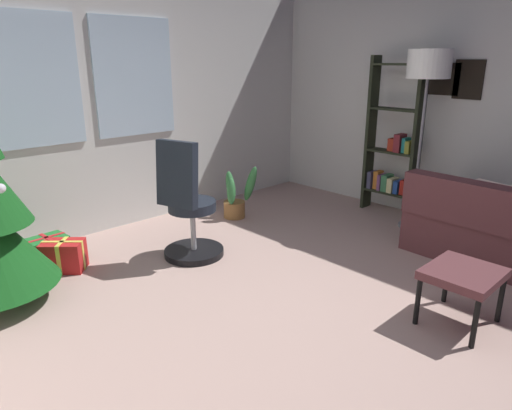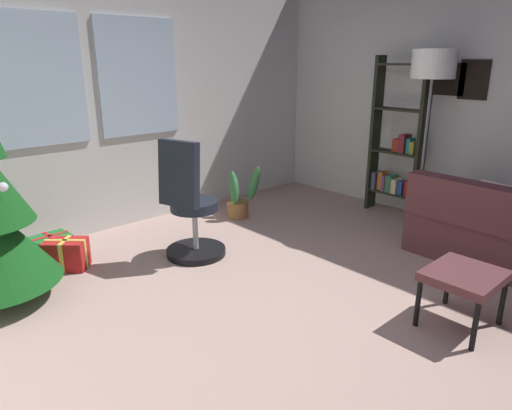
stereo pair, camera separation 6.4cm
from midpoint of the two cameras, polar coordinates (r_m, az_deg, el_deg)
name	(u,v)px [view 2 (the right image)]	position (r m, az deg, el deg)	size (l,w,h in m)	color
ground_plane	(320,319)	(3.50, 8.58, -13.87)	(5.23, 5.37, 0.10)	tan
wall_back_with_windows	(124,91)	(5.13, -15.77, 13.53)	(5.23, 0.12, 2.89)	silver
wall_right_with_frames	(496,93)	(5.36, 28.09, 12.24)	(0.12, 5.37, 2.89)	silver
footstool	(464,279)	(3.44, 25.03, -8.37)	(0.51, 0.45, 0.41)	#552D30
gift_box_red	(66,254)	(4.36, -22.22, -5.72)	(0.41, 0.40, 0.27)	red
gift_box_green	(52,250)	(4.52, -23.79, -5.11)	(0.33, 0.26, 0.27)	#1E722D
office_chair	(190,212)	(4.20, -7.81, -0.91)	(0.58, 0.56, 1.12)	black
bookshelf	(397,148)	(5.57, 17.55, 6.79)	(0.18, 0.64, 1.82)	black
floor_lamp	(433,74)	(5.03, 21.56, 14.98)	(0.43, 0.43, 1.87)	slate
potted_plant	(240,199)	(5.30, -1.69, 0.81)	(0.40, 0.41, 0.63)	olive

